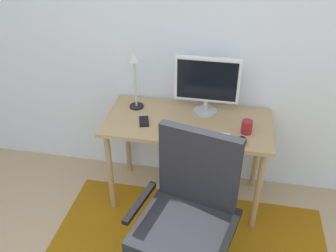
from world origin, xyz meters
The scene contains 9 objects.
wall_back centered at (0.00, 2.20, 1.30)m, with size 6.00×0.10×2.60m, color silver.
desk centered at (0.26, 1.83, 0.65)m, with size 1.23×0.59×0.74m.
monitor centered at (0.38, 1.99, 1.00)m, with size 0.48×0.18×0.44m.
keyboard centered at (0.36, 1.63, 0.75)m, with size 0.43×0.13×0.02m, color white.
computer_mouse centered at (0.66, 1.63, 0.76)m, with size 0.06×0.10×0.03m, color black.
coffee_cup centered at (0.69, 1.75, 0.79)m, with size 0.08×0.08×0.10m, color maroon.
cell_phone centered at (-0.05, 1.76, 0.75)m, with size 0.07×0.14×0.01m, color black.
desk_lamp centered at (-0.16, 1.96, 1.05)m, with size 0.11×0.11×0.45m.
office_chair centered at (0.38, 1.08, 0.46)m, with size 0.67×0.63×1.06m.
Camera 1 is at (0.56, -0.44, 2.17)m, focal length 39.01 mm.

